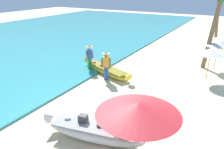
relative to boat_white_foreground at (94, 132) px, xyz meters
The scene contains 11 objects.
ground_plane 1.42m from the boat_white_foreground, 98.23° to the left, with size 80.00×80.00×0.00m, color beige.
sea 18.06m from the boat_white_foreground, 148.76° to the left, with size 24.00×56.00×0.10m, color teal.
boat_white_foreground is the anchor object (origin of this frame).
boat_yellow_midground 6.45m from the boat_white_foreground, 117.76° to the left, with size 4.20×2.04×0.73m.
person_vendor_hatted 5.56m from the boat_white_foreground, 117.02° to the left, with size 0.58×0.45×1.75m.
person_tourist_customer 0.98m from the boat_white_foreground, 34.36° to the left, with size 0.56×0.48×1.60m.
person_vendor_assistant 7.27m from the boat_white_foreground, 126.63° to the left, with size 0.44×0.58×1.70m.
patio_umbrella_large 2.44m from the boat_white_foreground, 10.32° to the right, with size 2.45×2.45×2.14m.
parasol_row_0 8.34m from the boat_white_foreground, 71.29° to the left, with size 1.60×1.60×1.91m.
parasol_row_1 10.59m from the boat_white_foreground, 74.51° to the left, with size 1.60×1.60×1.91m.
palm_tree_tall_inland 11.05m from the boat_white_foreground, 76.12° to the left, with size 2.71×2.59×5.38m.
Camera 1 is at (4.01, -6.68, 5.14)m, focal length 35.25 mm.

